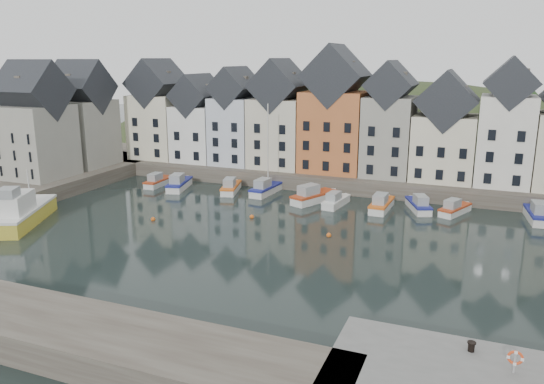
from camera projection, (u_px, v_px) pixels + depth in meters
The scene contains 20 objects.
ground at pixel (256, 245), 52.15m from camera, with size 260.00×260.00×0.00m, color black.
far_quay at pixel (336, 174), 78.89m from camera, with size 90.00×16.00×2.00m, color #433B33.
left_quay at pixel (1, 193), 67.94m from camera, with size 14.00×54.00×2.00m, color #433B33.
hillside at pixel (367, 240), 106.94m from camera, with size 153.60×70.40×64.00m.
far_terrace at pixel (356, 124), 74.00m from camera, with size 72.37×8.16×17.78m.
left_terrace at pixel (61, 123), 75.09m from camera, with size 7.65×17.00×15.69m.
mooring_buoys at pixel (242, 223), 58.35m from camera, with size 20.50×5.50×0.50m.
boat_a at pixel (158, 181), 75.93m from camera, with size 1.97×5.68×2.16m.
boat_b at pixel (179, 184), 73.99m from camera, with size 3.59×6.82×2.51m.
boat_c at pixel (231, 187), 72.29m from camera, with size 3.36×6.30×2.31m.
boat_d at pixel (265, 188), 71.27m from camera, with size 2.48×6.54×12.24m.
boat_e at pixel (313, 196), 67.20m from camera, with size 4.71×7.12×2.63m.
boat_f at pixel (336, 201), 65.51m from camera, with size 2.40×5.67×2.11m.
boat_g at pixel (381, 205), 63.73m from camera, with size 2.17×6.30×2.40m.
boat_h at pixel (419, 205), 63.63m from camera, with size 3.90×6.12×2.25m.
boat_i at pixel (454, 209), 62.16m from camera, with size 3.65×5.69×2.09m.
boat_j at pixel (537, 214), 59.66m from camera, with size 2.81×6.84×2.55m.
large_vessel at pixel (22, 213), 57.93m from camera, with size 7.67×11.78×6.00m.
mooring_bollard at pixel (471, 346), 29.42m from camera, with size 0.48×0.48×0.56m.
life_ring_post at pixel (515, 358), 27.23m from camera, with size 0.80×0.17×1.30m.
Camera 1 is at (19.80, -45.14, 17.86)m, focal length 35.00 mm.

